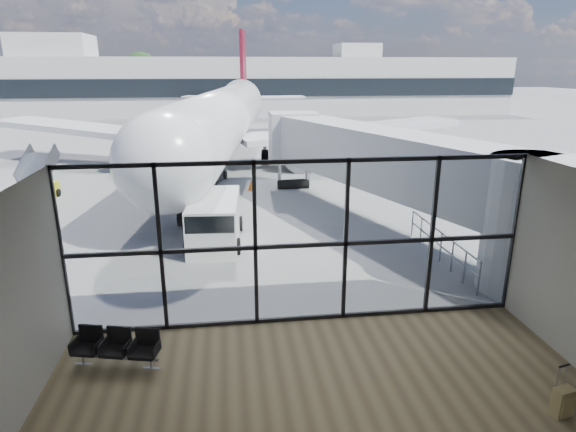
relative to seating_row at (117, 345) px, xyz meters
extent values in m
plane|color=slate|center=(4.55, 41.48, -0.50)|extent=(220.00, 220.00, 0.00)
cube|color=brown|center=(4.55, -2.52, -0.49)|extent=(12.00, 8.00, 0.01)
cube|color=silver|center=(4.55, -2.52, 4.00)|extent=(12.00, 8.00, 0.02)
cube|color=white|center=(4.55, 1.48, 1.75)|extent=(12.00, 0.04, 4.50)
cube|color=black|center=(4.55, 1.48, -0.44)|extent=(12.00, 0.12, 0.10)
cube|color=black|center=(4.55, 1.48, 1.70)|extent=(12.00, 0.12, 0.10)
cube|color=black|center=(4.55, 1.48, 3.94)|extent=(12.00, 0.12, 0.10)
cube|color=black|center=(-1.45, 1.48, 1.75)|extent=(0.10, 0.12, 4.50)
cube|color=black|center=(0.95, 1.48, 1.75)|extent=(0.10, 0.12, 4.50)
cube|color=black|center=(3.35, 1.48, 1.75)|extent=(0.10, 0.12, 4.50)
cube|color=black|center=(5.75, 1.48, 1.75)|extent=(0.10, 0.12, 4.50)
cube|color=black|center=(8.15, 1.48, 1.75)|extent=(0.10, 0.12, 4.50)
cube|color=black|center=(10.55, 1.48, 1.75)|extent=(0.10, 0.12, 4.50)
cylinder|color=#A0A2A5|center=(11.75, 2.48, 1.60)|extent=(2.80, 2.80, 4.20)
cube|color=#A0A2A5|center=(9.10, 9.48, 2.50)|extent=(7.45, 14.81, 2.40)
cube|color=#A0A2A5|center=(6.45, 16.48, 2.50)|extent=(2.60, 2.20, 2.60)
cylinder|color=gray|center=(5.65, 16.48, 0.40)|extent=(0.20, 0.20, 1.80)
cylinder|color=gray|center=(7.25, 16.48, 0.40)|extent=(0.20, 0.20, 1.80)
cylinder|color=black|center=(6.45, 16.48, -0.25)|extent=(1.80, 0.56, 0.56)
cylinder|color=gray|center=(10.15, 2.28, 0.05)|extent=(0.06, 0.06, 1.10)
cylinder|color=gray|center=(10.15, 3.18, 0.05)|extent=(0.06, 0.06, 1.10)
cylinder|color=gray|center=(10.15, 4.08, 0.05)|extent=(0.06, 0.06, 1.10)
cylinder|color=gray|center=(10.15, 4.98, 0.05)|extent=(0.06, 0.06, 1.10)
cylinder|color=gray|center=(10.15, 5.88, 0.05)|extent=(0.06, 0.06, 1.10)
cylinder|color=gray|center=(10.15, 6.78, 0.05)|extent=(0.06, 0.06, 1.10)
cylinder|color=gray|center=(10.15, 7.68, 0.05)|extent=(0.06, 0.06, 1.10)
cylinder|color=gray|center=(10.15, 4.98, 0.58)|extent=(0.06, 5.40, 0.06)
cylinder|color=gray|center=(10.15, 4.98, 0.10)|extent=(0.06, 5.40, 0.06)
cube|color=#B6B6B1|center=(4.55, 63.48, 3.50)|extent=(80.00, 12.00, 8.00)
cube|color=black|center=(4.55, 57.38, 3.50)|extent=(80.00, 0.20, 2.40)
cube|color=#B6B6B1|center=(-20.45, 63.48, 9.00)|extent=(10.00, 8.00, 3.00)
cube|color=#B6B6B1|center=(22.55, 63.48, 8.50)|extent=(6.00, 6.00, 2.00)
cylinder|color=#382619|center=(-28.45, 73.48, 1.21)|extent=(0.50, 0.50, 3.42)
sphere|color=black|center=(-28.45, 73.48, 5.39)|extent=(6.27, 6.27, 6.27)
cylinder|color=#382619|center=(-22.45, 73.48, 0.85)|extent=(0.50, 0.50, 2.70)
sphere|color=black|center=(-22.45, 73.48, 4.15)|extent=(4.95, 4.95, 4.95)
cylinder|color=#382619|center=(-16.45, 73.48, 1.03)|extent=(0.50, 0.50, 3.06)
sphere|color=black|center=(-16.45, 73.48, 4.77)|extent=(5.61, 5.61, 5.61)
cylinder|color=#382619|center=(-10.45, 73.48, 1.21)|extent=(0.50, 0.50, 3.42)
sphere|color=black|center=(-10.45, 73.48, 5.39)|extent=(6.27, 6.27, 6.27)
cube|color=gray|center=(-0.03, -0.11, -0.27)|extent=(1.99, 0.53, 0.04)
cube|color=black|center=(-0.70, 0.05, -0.09)|extent=(0.68, 0.65, 0.07)
cube|color=black|center=(-0.64, 0.30, 0.15)|extent=(0.57, 0.19, 0.51)
cube|color=black|center=(-0.03, -0.11, -0.09)|extent=(0.68, 0.65, 0.07)
cube|color=black|center=(0.03, 0.14, 0.15)|extent=(0.57, 0.19, 0.51)
cube|color=black|center=(0.65, -0.26, -0.09)|extent=(0.68, 0.65, 0.07)
cube|color=black|center=(0.71, -0.01, 0.15)|extent=(0.57, 0.19, 0.51)
cylinder|color=gray|center=(-0.83, 0.08, -0.38)|extent=(0.06, 0.06, 0.23)
cylinder|color=gray|center=(0.78, -0.30, -0.38)|extent=(0.06, 0.06, 0.23)
cube|color=#978654|center=(9.14, -2.97, -0.17)|extent=(0.45, 0.33, 0.60)
cube|color=#978654|center=(9.17, -3.10, -0.17)|extent=(0.34, 0.12, 0.45)
cylinder|color=gray|center=(9.00, -2.88, 0.34)|extent=(0.03, 0.03, 0.50)
cylinder|color=gray|center=(9.22, -2.83, 0.34)|extent=(0.03, 0.03, 0.50)
cube|color=black|center=(9.11, -2.86, 0.59)|extent=(0.27, 0.09, 0.02)
cylinder|color=black|center=(9.00, -2.88, -0.46)|extent=(0.05, 0.07, 0.07)
cylinder|color=black|center=(9.22, -2.83, -0.46)|extent=(0.05, 0.07, 0.07)
cylinder|color=silver|center=(2.41, 24.18, 2.73)|extent=(8.04, 32.52, 3.98)
sphere|color=silver|center=(0.36, 8.17, 2.73)|extent=(3.98, 3.98, 3.98)
cone|color=silver|center=(4.79, 42.85, 3.05)|extent=(4.77, 6.91, 3.98)
cube|color=black|center=(0.44, 8.81, 3.27)|extent=(2.51, 1.58, 0.54)
cube|color=silver|center=(-6.53, 26.41, 1.82)|extent=(16.15, 10.20, 1.27)
cylinder|color=black|center=(-3.28, 23.82, 0.74)|extent=(2.70, 3.91, 2.26)
cube|color=silver|center=(1.31, 42.76, 3.16)|extent=(6.22, 3.78, 0.19)
cube|color=silver|center=(11.61, 24.09, 1.82)|extent=(16.53, 6.59, 1.27)
cylinder|color=black|center=(7.82, 22.40, 0.74)|extent=(2.70, 3.91, 2.26)
cube|color=silver|center=(8.14, 41.88, 3.16)|extent=(6.06, 2.42, 0.19)
cube|color=maroon|center=(4.79, 42.85, 6.60)|extent=(0.84, 4.10, 6.45)
cylinder|color=gray|center=(0.64, 10.31, 0.26)|extent=(0.22, 0.22, 1.51)
cylinder|color=black|center=(0.64, 10.31, -0.12)|extent=(0.36, 0.78, 0.75)
cylinder|color=black|center=(-0.51, 25.10, -0.01)|extent=(0.61, 1.09, 1.03)
cylinder|color=black|center=(5.46, 24.33, -0.01)|extent=(0.61, 1.09, 1.03)
cube|color=silver|center=(2.14, 8.03, 0.41)|extent=(2.09, 4.31, 1.82)
cube|color=black|center=(2.04, 6.49, 0.92)|extent=(1.80, 1.21, 0.64)
cylinder|color=black|center=(1.14, 6.73, -0.18)|extent=(0.27, 0.65, 0.64)
cylinder|color=black|center=(2.96, 6.61, -0.18)|extent=(0.27, 0.65, 0.64)
cylinder|color=black|center=(1.32, 9.46, -0.18)|extent=(0.27, 0.65, 0.64)
cylinder|color=black|center=(3.14, 9.34, -0.18)|extent=(0.27, 0.65, 0.64)
cube|color=black|center=(1.55, 18.59, 0.07)|extent=(2.26, 3.36, 1.03)
cube|color=black|center=(1.90, 19.77, 0.84)|extent=(1.92, 2.81, 1.06)
cylinder|color=black|center=(0.56, 17.81, -0.24)|extent=(0.34, 0.55, 0.51)
cylinder|color=black|center=(1.94, 17.40, -0.24)|extent=(0.34, 0.55, 0.51)
cylinder|color=black|center=(1.15, 19.78, -0.24)|extent=(0.34, 0.55, 0.51)
cylinder|color=black|center=(2.53, 19.36, -0.24)|extent=(0.34, 0.55, 0.51)
cube|color=gold|center=(-7.29, 15.47, -0.07)|extent=(1.81, 2.80, 0.75)
cube|color=gray|center=(-7.20, 16.22, 1.01)|extent=(1.57, 2.28, 1.40)
cylinder|color=black|center=(-8.15, 14.62, -0.29)|extent=(0.24, 0.43, 0.41)
cylinder|color=black|center=(-6.65, 14.44, -0.29)|extent=(0.24, 0.43, 0.41)
cylinder|color=black|center=(-7.93, 16.49, -0.29)|extent=(0.24, 0.43, 0.41)
cylinder|color=black|center=(-6.43, 16.31, -0.29)|extent=(0.24, 0.43, 0.41)
cube|color=orange|center=(0.79, 12.75, -0.48)|extent=(0.41, 0.41, 0.03)
cone|color=orange|center=(0.79, 12.75, -0.20)|extent=(0.39, 0.39, 0.59)
cube|color=orange|center=(4.02, 16.43, -0.48)|extent=(0.41, 0.41, 0.03)
cone|color=orange|center=(4.02, 16.43, -0.21)|extent=(0.39, 0.39, 0.58)
camera|label=1|loc=(2.69, -10.23, 6.19)|focal=30.00mm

